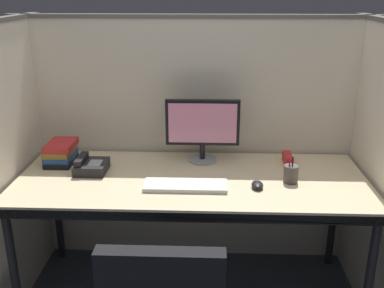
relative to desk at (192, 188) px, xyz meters
The scene contains 10 objects.
cubicle_partition_rear 0.47m from the desk, 90.00° to the left, with size 2.21×0.06×1.57m.
cubicle_partition_left 1.00m from the desk, behind, with size 0.06×1.41×1.57m.
desk is the anchor object (origin of this frame).
monitor_center 0.38m from the desk, 79.00° to the left, with size 0.43×0.17×0.37m.
keyboard_main 0.13m from the desk, 104.30° to the right, with size 0.43×0.15×0.02m, color silver.
computer_mouse 0.36m from the desk, 15.75° to the right, with size 0.06×0.10×0.04m.
book_stack 0.81m from the desk, 165.03° to the left, with size 0.16×0.22×0.13m.
pen_cup 0.54m from the desk, ahead, with size 0.08×0.08×0.15m.
red_stapler 0.61m from the desk, 24.26° to the left, with size 0.04×0.15×0.06m, color red.
desk_phone 0.58m from the desk, behind, with size 0.17×0.19×0.09m.
Camera 1 is at (0.09, -1.93, 1.72)m, focal length 41.87 mm.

